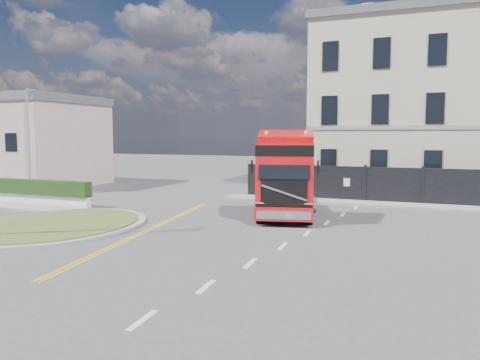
% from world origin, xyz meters
% --- Properties ---
extents(ground, '(120.00, 120.00, 0.00)m').
position_xyz_m(ground, '(0.00, 0.00, 0.00)').
color(ground, '#424244').
rests_on(ground, ground).
extents(traffic_island, '(6.80, 6.80, 0.17)m').
position_xyz_m(traffic_island, '(-7.00, -3.00, 0.08)').
color(traffic_island, gray).
rests_on(traffic_island, ground).
extents(hedge_wall, '(8.00, 0.55, 1.35)m').
position_xyz_m(hedge_wall, '(-13.00, 1.50, 0.74)').
color(hedge_wall, silver).
rests_on(hedge_wall, ground).
extents(pavement_side, '(8.50, 1.80, 0.10)m').
position_xyz_m(pavement_side, '(-13.00, 0.40, 0.05)').
color(pavement_side, gray).
rests_on(pavement_side, ground).
extents(seaside_bldg_pink, '(8.00, 8.00, 6.00)m').
position_xyz_m(seaside_bldg_pink, '(-20.00, 9.00, 3.00)').
color(seaside_bldg_pink, '#BD9E94').
rests_on(seaside_bldg_pink, ground).
extents(hoarding_fence, '(18.80, 0.25, 2.00)m').
position_xyz_m(hoarding_fence, '(6.55, 9.00, 1.00)').
color(hoarding_fence, black).
rests_on(hoarding_fence, ground).
extents(georgian_building, '(12.30, 10.30, 12.80)m').
position_xyz_m(georgian_building, '(6.00, 16.50, 5.77)').
color(georgian_building, '#C2B39A').
rests_on(georgian_building, ground).
extents(pavement_far, '(20.00, 1.60, 0.12)m').
position_xyz_m(pavement_far, '(6.00, 8.10, 0.06)').
color(pavement_far, gray).
rests_on(pavement_far, ground).
extents(truck, '(3.88, 6.83, 3.86)m').
position_xyz_m(truck, '(1.25, 2.46, 1.73)').
color(truck, black).
rests_on(truck, ground).
extents(lamppost_slim, '(0.27, 0.55, 6.70)m').
position_xyz_m(lamppost_slim, '(-16.00, 4.50, 3.96)').
color(lamppost_slim, gray).
rests_on(lamppost_slim, ground).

